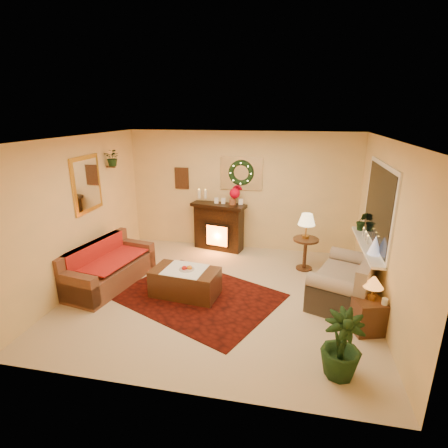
% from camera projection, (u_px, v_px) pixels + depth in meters
% --- Properties ---
extents(floor, '(5.00, 5.00, 0.00)m').
position_uv_depth(floor, '(220.00, 294.00, 5.99)').
color(floor, beige).
rests_on(floor, ground).
extents(ceiling, '(5.00, 5.00, 0.00)m').
position_uv_depth(ceiling, '(219.00, 138.00, 5.19)').
color(ceiling, white).
rests_on(ceiling, ground).
extents(wall_back, '(5.00, 5.00, 0.00)m').
position_uv_depth(wall_back, '(241.00, 192.00, 7.69)').
color(wall_back, '#EFD88C').
rests_on(wall_back, ground).
extents(wall_front, '(5.00, 5.00, 0.00)m').
position_uv_depth(wall_front, '(173.00, 288.00, 3.49)').
color(wall_front, '#EFD88C').
rests_on(wall_front, ground).
extents(wall_left, '(4.50, 4.50, 0.00)m').
position_uv_depth(wall_left, '(79.00, 213.00, 6.06)').
color(wall_left, '#EFD88C').
rests_on(wall_left, ground).
extents(wall_right, '(4.50, 4.50, 0.00)m').
position_uv_depth(wall_right, '(386.00, 232.00, 5.12)').
color(wall_right, '#EFD88C').
rests_on(wall_right, ground).
extents(area_rug, '(3.07, 2.76, 0.01)m').
position_uv_depth(area_rug, '(198.00, 296.00, 5.91)').
color(area_rug, maroon).
rests_on(area_rug, floor).
extents(sofa, '(1.08, 1.88, 0.76)m').
position_uv_depth(sofa, '(109.00, 262.00, 6.21)').
color(sofa, brown).
rests_on(sofa, floor).
extents(red_throw, '(0.88, 1.43, 0.02)m').
position_uv_depth(red_throw, '(111.00, 257.00, 6.36)').
color(red_throw, '#BA3624').
rests_on(red_throw, sofa).
extents(fireplace, '(1.12, 0.56, 0.99)m').
position_uv_depth(fireplace, '(219.00, 225.00, 7.81)').
color(fireplace, black).
rests_on(fireplace, floor).
extents(poinsettia, '(0.23, 0.23, 0.23)m').
position_uv_depth(poinsettia, '(235.00, 193.00, 7.53)').
color(poinsettia, red).
rests_on(poinsettia, fireplace).
extents(mantel_candle_a, '(0.06, 0.06, 0.19)m').
position_uv_depth(mantel_candle_a, '(199.00, 194.00, 7.64)').
color(mantel_candle_a, white).
rests_on(mantel_candle_a, fireplace).
extents(mantel_candle_b, '(0.06, 0.06, 0.19)m').
position_uv_depth(mantel_candle_b, '(205.00, 194.00, 7.62)').
color(mantel_candle_b, '#FFF1CB').
rests_on(mantel_candle_b, fireplace).
extents(mantel_mirror, '(0.92, 0.02, 0.72)m').
position_uv_depth(mantel_mirror, '(241.00, 174.00, 7.55)').
color(mantel_mirror, white).
rests_on(mantel_mirror, wall_back).
extents(wreath, '(0.55, 0.11, 0.55)m').
position_uv_depth(wreath, '(241.00, 173.00, 7.50)').
color(wreath, '#194719').
rests_on(wreath, wall_back).
extents(wall_art, '(0.32, 0.03, 0.48)m').
position_uv_depth(wall_art, '(182.00, 178.00, 7.85)').
color(wall_art, '#381E11').
rests_on(wall_art, wall_back).
extents(gold_mirror, '(0.03, 0.84, 1.00)m').
position_uv_depth(gold_mirror, '(87.00, 184.00, 6.20)').
color(gold_mirror, gold).
rests_on(gold_mirror, wall_left).
extents(hanging_plant, '(0.33, 0.28, 0.36)m').
position_uv_depth(hanging_plant, '(114.00, 166.00, 6.80)').
color(hanging_plant, '#194719').
rests_on(hanging_plant, wall_left).
extents(loveseat, '(1.34, 1.70, 0.86)m').
position_uv_depth(loveseat, '(346.00, 276.00, 5.70)').
color(loveseat, '#9C7C65').
rests_on(loveseat, floor).
extents(window_frame, '(0.03, 1.86, 1.36)m').
position_uv_depth(window_frame, '(379.00, 206.00, 5.56)').
color(window_frame, white).
rests_on(window_frame, wall_right).
extents(window_glass, '(0.02, 1.70, 1.22)m').
position_uv_depth(window_glass, '(378.00, 206.00, 5.56)').
color(window_glass, black).
rests_on(window_glass, wall_right).
extents(window_sill, '(0.22, 1.86, 0.04)m').
position_uv_depth(window_sill, '(367.00, 245.00, 5.79)').
color(window_sill, white).
rests_on(window_sill, wall_right).
extents(mini_tree, '(0.20, 0.20, 0.30)m').
position_uv_depth(mini_tree, '(375.00, 245.00, 5.32)').
color(mini_tree, white).
rests_on(mini_tree, window_sill).
extents(sill_plant, '(0.25, 0.20, 0.46)m').
position_uv_depth(sill_plant, '(362.00, 220.00, 6.39)').
color(sill_plant, '#183C15').
rests_on(sill_plant, window_sill).
extents(side_table_round, '(0.53, 0.53, 0.64)m').
position_uv_depth(side_table_round, '(305.00, 254.00, 6.84)').
color(side_table_round, black).
rests_on(side_table_round, floor).
extents(lamp_cream, '(0.33, 0.33, 0.50)m').
position_uv_depth(lamp_cream, '(306.00, 226.00, 6.71)').
color(lamp_cream, '#E3C481').
rests_on(lamp_cream, side_table_round).
extents(end_table_square, '(0.50, 0.50, 0.49)m').
position_uv_depth(end_table_square, '(368.00, 314.00, 4.90)').
color(end_table_square, black).
rests_on(end_table_square, floor).
extents(lamp_tiffany, '(0.27, 0.27, 0.40)m').
position_uv_depth(lamp_tiffany, '(374.00, 283.00, 4.78)').
color(lamp_tiffany, gold).
rests_on(lamp_tiffany, end_table_square).
extents(coffee_table, '(1.17, 0.73, 0.46)m').
position_uv_depth(coffee_table, '(185.00, 284.00, 5.90)').
color(coffee_table, black).
rests_on(coffee_table, floor).
extents(fruit_bowl, '(0.26, 0.26, 0.06)m').
position_uv_depth(fruit_bowl, '(187.00, 271.00, 5.82)').
color(fruit_bowl, beige).
rests_on(fruit_bowl, coffee_table).
extents(floor_palm, '(1.52, 1.52, 2.50)m').
position_uv_depth(floor_palm, '(342.00, 343.00, 4.01)').
color(floor_palm, '#1C591C').
rests_on(floor_palm, floor).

